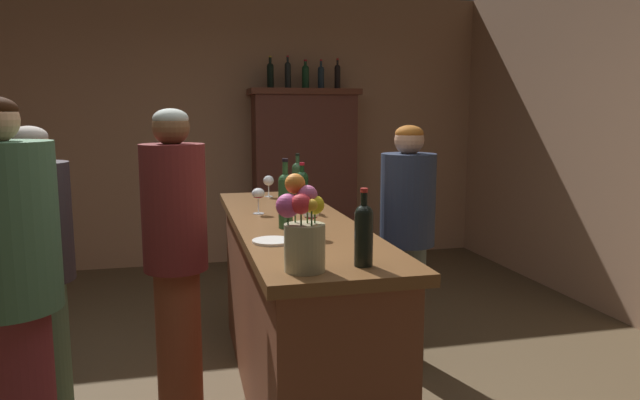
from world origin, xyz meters
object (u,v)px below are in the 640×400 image
at_px(wine_glass_rear, 269,181).
at_px(display_bottle_left, 270,74).
at_px(wine_bottle_pinot, 302,189).
at_px(wine_glass_front, 258,195).
at_px(patron_in_navy, 9,296).
at_px(display_bottle_right, 337,76).
at_px(display_bottle_midright, 321,76).
at_px(bartender, 407,236).
at_px(display_bottle_center, 305,75).
at_px(flower_arrangement, 303,230).
at_px(bar_counter, 294,308).
at_px(wine_bottle_riesling, 298,178).
at_px(patron_in_grey, 4,235).
at_px(patron_redhead, 176,259).
at_px(cheese_plate, 272,241).
at_px(display_bottle_midleft, 288,74).
at_px(display_cabinet, 304,174).
at_px(wine_glass_spare, 311,214).
at_px(patron_tall, 38,269).
at_px(wine_bottle_merlot, 285,198).
at_px(wine_bottle_rose, 364,232).
at_px(wine_glass_mid, 295,192).

relative_size(wine_glass_rear, display_bottle_left, 0.46).
distance_m(wine_bottle_pinot, display_bottle_left, 2.65).
distance_m(wine_glass_front, patron_in_navy, 1.44).
bearing_deg(display_bottle_right, display_bottle_midright, -180.00).
distance_m(wine_bottle_pinot, bartender, 0.72).
height_order(display_bottle_center, patron_in_navy, display_bottle_center).
xyz_separation_m(flower_arrangement, bartender, (0.92, 1.26, -0.33)).
xyz_separation_m(bar_counter, flower_arrangement, (-0.16, -1.00, 0.65)).
bearing_deg(display_bottle_right, display_bottle_left, -180.00).
height_order(wine_glass_front, bartender, bartender).
relative_size(wine_bottle_riesling, patron_in_grey, 0.19).
relative_size(wine_glass_front, patron_redhead, 0.09).
height_order(cheese_plate, display_bottle_midleft, display_bottle_midleft).
height_order(patron_in_grey, bartender, patron_in_grey).
relative_size(display_bottle_center, bartender, 0.19).
height_order(display_cabinet, patron_redhead, display_cabinet).
height_order(wine_bottle_riesling, patron_in_navy, patron_in_navy).
bearing_deg(wine_glass_spare, wine_bottle_pinot, 81.29).
distance_m(wine_glass_rear, display_bottle_right, 2.32).
relative_size(display_bottle_center, patron_tall, 0.19).
bearing_deg(wine_bottle_merlot, bar_counter, 69.21).
bearing_deg(wine_glass_rear, display_bottle_center, 70.53).
height_order(wine_glass_rear, display_bottle_midright, display_bottle_midright).
relative_size(wine_bottle_pinot, patron_tall, 0.19).
bearing_deg(wine_glass_rear, display_bottle_midright, 66.33).
bearing_deg(wine_bottle_riesling, wine_glass_spare, -98.66).
bearing_deg(patron_in_navy, bartender, 1.83).
distance_m(wine_glass_rear, patron_in_grey, 1.64).
height_order(wine_bottle_rose, wine_glass_front, wine_bottle_rose).
height_order(wine_glass_front, display_bottle_right, display_bottle_right).
bearing_deg(wine_glass_rear, cheese_plate, -97.91).
xyz_separation_m(bar_counter, wine_glass_mid, (0.10, 0.45, 0.58)).
bearing_deg(display_bottle_center, patron_in_grey, -134.57).
bearing_deg(display_bottle_left, display_bottle_center, 0.00).
height_order(cheese_plate, bartender, bartender).
height_order(wine_bottle_merlot, flower_arrangement, flower_arrangement).
height_order(wine_bottle_merlot, display_bottle_left, display_bottle_left).
bearing_deg(bar_counter, wine_bottle_merlot, -110.79).
xyz_separation_m(bar_counter, wine_glass_front, (-0.15, 0.25, 0.61)).
relative_size(display_bottle_left, patron_in_grey, 0.20).
distance_m(bar_counter, display_bottle_left, 3.19).
distance_m(wine_glass_mid, display_bottle_left, 2.54).
bearing_deg(display_bottle_midright, bartender, -91.72).
distance_m(wine_bottle_merlot, wine_glass_front, 0.46).
bearing_deg(wine_glass_mid, patron_redhead, -135.96).
xyz_separation_m(display_cabinet, patron_in_grey, (-2.23, -2.28, -0.06)).
xyz_separation_m(wine_bottle_rose, patron_in_grey, (-1.65, 1.53, -0.24)).
bearing_deg(display_bottle_midright, display_bottle_center, 180.00).
xyz_separation_m(wine_glass_front, display_bottle_midleft, (0.65, 2.58, 0.86)).
bearing_deg(bartender, patron_in_grey, 9.13).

